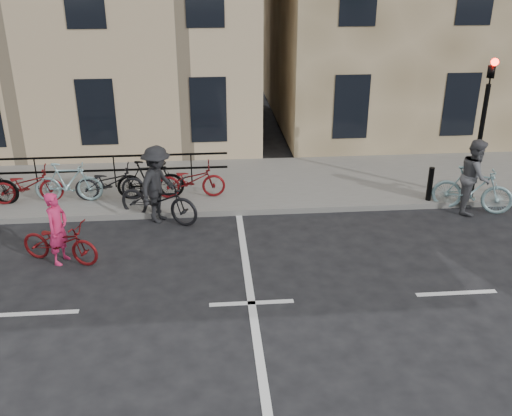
{
  "coord_description": "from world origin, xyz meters",
  "views": [
    {
      "loc": [
        -0.71,
        -9.11,
        5.97
      ],
      "look_at": [
        0.26,
        1.96,
        1.1
      ],
      "focal_mm": 40.0,
      "sensor_mm": 36.0,
      "label": 1
    }
  ],
  "objects": [
    {
      "name": "cyclist_dark",
      "position": [
        -1.97,
        3.9,
        0.76
      ],
      "size": [
        2.26,
        1.68,
        1.92
      ],
      "rotation": [
        0.0,
        0.0,
        1.08
      ],
      "color": "black",
      "rests_on": "ground"
    },
    {
      "name": "cyclist_grey",
      "position": [
        5.95,
        3.8,
        0.77
      ],
      "size": [
        2.02,
        1.33,
        1.91
      ],
      "rotation": [
        0.0,
        0.0,
        1.14
      ],
      "color": "#8DB4B8",
      "rests_on": "ground"
    },
    {
      "name": "cyclist_pink",
      "position": [
        -3.92,
        1.97,
        0.55
      ],
      "size": [
        1.88,
        1.21,
        1.58
      ],
      "rotation": [
        0.0,
        0.0,
        1.21
      ],
      "color": "maroon",
      "rests_on": "ground"
    },
    {
      "name": "bollard_east",
      "position": [
        5.0,
        4.25,
        0.6
      ],
      "size": [
        0.14,
        0.14,
        0.9
      ],
      "primitive_type": "cylinder",
      "color": "black",
      "rests_on": "sidewalk"
    },
    {
      "name": "traffic_light",
      "position": [
        6.2,
        4.34,
        2.45
      ],
      "size": [
        0.18,
        0.3,
        3.9
      ],
      "color": "black",
      "rests_on": "sidewalk"
    },
    {
      "name": "ground",
      "position": [
        0.0,
        0.0,
        0.0
      ],
      "size": [
        120.0,
        120.0,
        0.0
      ],
      "primitive_type": "plane",
      "color": "black",
      "rests_on": "ground"
    },
    {
      "name": "sidewalk",
      "position": [
        -4.0,
        6.0,
        0.07
      ],
      "size": [
        46.0,
        4.0,
        0.15
      ],
      "primitive_type": "cube",
      "color": "slate",
      "rests_on": "ground"
    },
    {
      "name": "parked_bikes",
      "position": [
        -4.35,
        5.04,
        0.64
      ],
      "size": [
        8.3,
        1.23,
        1.05
      ],
      "color": "black",
      "rests_on": "sidewalk"
    }
  ]
}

